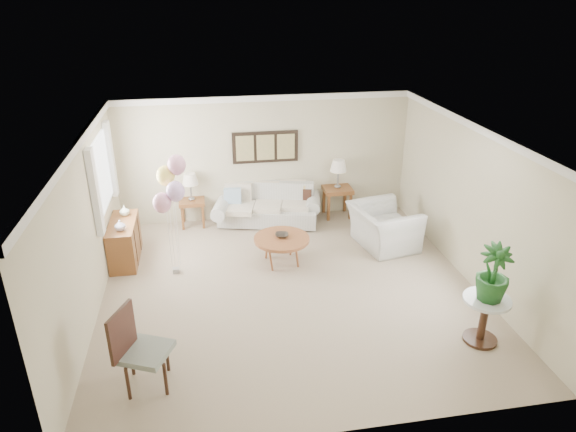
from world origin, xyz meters
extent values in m
plane|color=tan|center=(0.00, 0.00, 0.00)|extent=(6.00, 6.00, 0.00)
cube|color=beige|center=(0.00, 3.00, 1.30)|extent=(6.00, 0.04, 2.60)
cube|color=beige|center=(0.00, -3.00, 1.30)|extent=(6.00, 0.04, 2.60)
cube|color=beige|center=(-3.00, 0.00, 1.30)|extent=(0.04, 6.00, 2.60)
cube|color=beige|center=(3.00, 0.00, 1.30)|extent=(0.04, 6.00, 2.60)
cube|color=white|center=(0.00, 0.00, 2.59)|extent=(6.00, 6.00, 0.02)
cube|color=white|center=(0.00, 2.97, 2.54)|extent=(6.00, 0.06, 0.12)
cube|color=white|center=(-2.97, 0.00, 2.54)|extent=(0.06, 6.00, 0.12)
cube|color=white|center=(2.97, 0.00, 2.54)|extent=(0.06, 6.00, 0.12)
cube|color=white|center=(-2.98, 1.50, 1.65)|extent=(0.04, 1.40, 1.20)
cube|color=white|center=(-2.94, 0.65, 1.65)|extent=(0.10, 0.22, 1.40)
cube|color=white|center=(-2.94, 2.35, 1.65)|extent=(0.10, 0.22, 1.40)
cube|color=black|center=(0.00, 2.97, 1.55)|extent=(1.35, 0.04, 0.65)
cube|color=#8C8C59|center=(-0.42, 2.94, 1.55)|extent=(0.36, 0.02, 0.52)
cube|color=#8C8C59|center=(0.00, 2.94, 1.55)|extent=(0.36, 0.02, 0.52)
cube|color=#8C8C59|center=(0.42, 2.94, 1.55)|extent=(0.36, 0.02, 0.52)
cube|color=beige|center=(-0.01, 2.64, 0.20)|extent=(2.15, 1.28, 0.33)
cube|color=beige|center=(-0.01, 2.94, 0.57)|extent=(2.00, 0.68, 0.50)
cylinder|color=beige|center=(-0.97, 2.64, 0.41)|extent=(0.48, 0.87, 0.29)
cylinder|color=beige|center=(0.95, 2.64, 0.41)|extent=(0.48, 0.87, 0.29)
cube|color=beige|center=(-0.59, 2.59, 0.40)|extent=(0.69, 0.77, 0.11)
cube|color=beige|center=(-0.01, 2.59, 0.40)|extent=(0.69, 0.77, 0.11)
cube|color=beige|center=(0.57, 2.59, 0.40)|extent=(0.69, 0.77, 0.11)
cube|color=#98B9D4|center=(-0.73, 2.74, 0.60)|extent=(0.35, 0.11, 0.35)
cube|color=tan|center=(0.63, 2.74, 0.60)|extent=(0.35, 0.11, 0.35)
cube|color=#341D14|center=(0.77, 2.68, 0.55)|extent=(0.31, 0.09, 0.31)
cube|color=beige|center=(-0.01, 2.64, 0.02)|extent=(1.83, 0.73, 0.04)
cube|color=brown|center=(-1.56, 2.79, 0.52)|extent=(0.52, 0.47, 0.07)
cube|color=brown|center=(-1.76, 2.61, 0.24)|extent=(0.05, 0.05, 0.49)
cube|color=brown|center=(-1.35, 2.61, 0.24)|extent=(0.05, 0.05, 0.49)
cube|color=brown|center=(-1.76, 2.98, 0.24)|extent=(0.05, 0.05, 0.49)
cube|color=brown|center=(-1.35, 2.98, 0.24)|extent=(0.05, 0.05, 0.49)
cube|color=brown|center=(1.50, 2.76, 0.60)|extent=(0.59, 0.54, 0.09)
cube|color=brown|center=(1.26, 2.55, 0.28)|extent=(0.05, 0.05, 0.56)
cube|color=brown|center=(1.74, 2.55, 0.28)|extent=(0.05, 0.05, 0.56)
cube|color=brown|center=(1.26, 2.98, 0.28)|extent=(0.05, 0.05, 0.56)
cube|color=brown|center=(1.74, 2.98, 0.28)|extent=(0.05, 0.05, 0.56)
cylinder|color=gray|center=(-1.56, 2.79, 0.59)|extent=(0.13, 0.13, 0.06)
cylinder|color=gray|center=(-1.56, 2.79, 0.76)|extent=(0.04, 0.04, 0.28)
cone|color=silver|center=(-1.56, 2.79, 1.02)|extent=(0.32, 0.32, 0.23)
cylinder|color=gray|center=(1.50, 2.76, 0.68)|extent=(0.14, 0.14, 0.06)
cylinder|color=gray|center=(1.50, 2.76, 0.86)|extent=(0.04, 0.04, 0.31)
cone|color=silver|center=(1.50, 2.76, 1.14)|extent=(0.35, 0.35, 0.24)
cylinder|color=#93572D|center=(0.00, 0.91, 0.47)|extent=(0.99, 0.99, 0.05)
cylinder|color=#93572D|center=(0.23, 1.14, 0.22)|extent=(0.04, 0.04, 0.45)
cylinder|color=#93572D|center=(-0.23, 1.14, 0.22)|extent=(0.04, 0.04, 0.45)
cylinder|color=#93572D|center=(-0.23, 0.68, 0.22)|extent=(0.04, 0.04, 0.45)
cylinder|color=#93572D|center=(0.23, 0.68, 0.22)|extent=(0.04, 0.04, 0.45)
imported|color=#2B2620|center=(0.01, 0.94, 0.53)|extent=(0.27, 0.27, 0.06)
imported|color=beige|center=(2.00, 1.25, 0.39)|extent=(1.27, 1.39, 0.79)
cylinder|color=silver|center=(2.39, -1.76, 0.67)|extent=(0.64, 0.64, 0.04)
cylinder|color=#3C1F19|center=(2.39, -1.76, 0.33)|extent=(0.11, 0.11, 0.64)
cylinder|color=#3C1F19|center=(2.39, -1.76, 0.01)|extent=(0.47, 0.47, 0.01)
imported|color=#194B1C|center=(2.40, -1.77, 1.09)|extent=(0.48, 0.48, 0.80)
cube|color=gray|center=(-2.11, -1.86, 0.49)|extent=(0.72, 0.72, 0.08)
cylinder|color=#3C1F19|center=(-2.33, -2.08, 0.23)|extent=(0.04, 0.04, 0.45)
cylinder|color=#3C1F19|center=(-1.89, -2.08, 0.23)|extent=(0.04, 0.04, 0.45)
cylinder|color=#3C1F19|center=(-2.33, -1.64, 0.23)|extent=(0.04, 0.04, 0.45)
cylinder|color=#3C1F19|center=(-1.89, -1.64, 0.23)|extent=(0.04, 0.04, 0.45)
cube|color=#3C1F19|center=(-2.35, -1.86, 0.82)|extent=(0.25, 0.50, 0.60)
cube|color=brown|center=(-2.76, 1.50, 0.37)|extent=(0.45, 1.20, 0.74)
cube|color=#3C1F19|center=(-2.75, 1.20, 0.37)|extent=(0.46, 0.02, 0.70)
cube|color=#3C1F19|center=(-2.75, 1.80, 0.37)|extent=(0.46, 0.02, 0.70)
imported|color=#B2B1CB|center=(-2.74, 1.18, 0.83)|extent=(0.21, 0.21, 0.19)
imported|color=beige|center=(-2.74, 1.82, 0.83)|extent=(0.20, 0.20, 0.18)
cube|color=gray|center=(-1.86, 0.87, 0.04)|extent=(0.11, 0.11, 0.09)
ellipsoid|color=pink|center=(-1.96, 0.74, 1.37)|extent=(0.30, 0.30, 0.34)
cylinder|color=silver|center=(-1.91, 0.81, 0.64)|extent=(0.01, 0.01, 1.12)
ellipsoid|color=#D2A7E8|center=(-1.74, 0.77, 1.54)|extent=(0.30, 0.30, 0.34)
cylinder|color=silver|center=(-1.80, 0.82, 0.73)|extent=(0.01, 0.01, 1.29)
ellipsoid|color=#FFEA60|center=(-1.89, 1.03, 1.73)|extent=(0.30, 0.30, 0.34)
cylinder|color=silver|center=(-1.88, 0.95, 0.82)|extent=(0.01, 0.01, 1.47)
ellipsoid|color=pink|center=(-1.69, 1.00, 1.91)|extent=(0.30, 0.30, 0.34)
cylinder|color=silver|center=(-1.78, 0.94, 0.91)|extent=(0.01, 0.01, 1.66)
camera|label=1|loc=(-1.26, -7.08, 4.54)|focal=32.00mm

